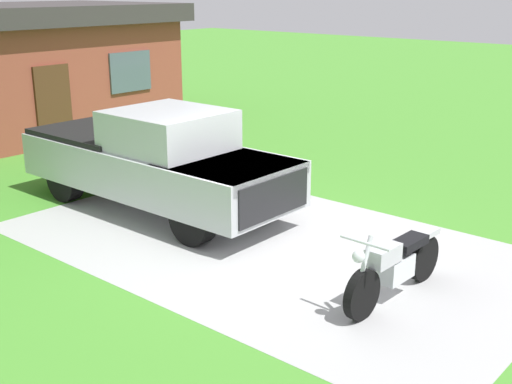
# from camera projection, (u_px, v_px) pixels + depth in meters

# --- Properties ---
(ground_plane) EXTENTS (80.00, 80.00, 0.00)m
(ground_plane) POSITION_uv_depth(u_px,v_px,m) (268.00, 245.00, 10.60)
(ground_plane) COLOR #458A2C
(driveway_pad) EXTENTS (5.11, 8.54, 0.01)m
(driveway_pad) POSITION_uv_depth(u_px,v_px,m) (268.00, 244.00, 10.60)
(driveway_pad) COLOR #A5A5A5
(driveway_pad) RESTS_ON ground
(motorcycle) EXTENTS (2.21, 0.70, 1.09)m
(motorcycle) POSITION_uv_depth(u_px,v_px,m) (395.00, 266.00, 8.65)
(motorcycle) COLOR black
(motorcycle) RESTS_ON ground
(pickup_truck) EXTENTS (2.02, 5.64, 1.90)m
(pickup_truck) POSITION_uv_depth(u_px,v_px,m) (153.00, 159.00, 12.07)
(pickup_truck) COLOR black
(pickup_truck) RESTS_ON ground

